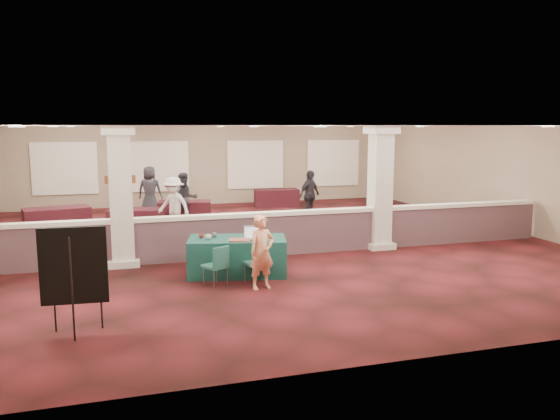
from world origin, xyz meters
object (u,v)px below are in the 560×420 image
object	(u,v)px
conf_chair_side	(218,263)
far_table_front_center	(269,229)
woman	(262,252)
attendee_a	(185,199)
near_table	(237,256)
far_table_front_left	(136,220)
far_table_back_center	(185,212)
attendee_c	(310,195)
attendee_d	(150,191)
far_table_front_right	(454,217)
conf_chair_main	(258,260)
far_table_back_right	(277,198)
far_table_back_left	(57,220)
attendee_b	(174,205)
easel_board	(74,267)

from	to	relation	value
conf_chair_side	far_table_front_center	bearing A→B (deg)	33.05
woman	attendee_a	size ratio (longest dim) A/B	0.86
near_table	woman	size ratio (longest dim) A/B	1.41
far_table_front_left	far_table_back_center	bearing A→B (deg)	34.01
attendee_c	attendee_d	world-z (taller)	attendee_d
far_table_front_right	far_table_back_center	distance (m)	8.75
conf_chair_main	attendee_c	xyz separation A→B (m)	(3.59, 6.98, 0.36)
near_table	far_table_back_right	xyz separation A→B (m)	(3.64, 9.50, -0.05)
far_table_front_center	conf_chair_main	bearing A→B (deg)	-108.26
far_table_back_left	attendee_a	bearing A→B (deg)	2.54
far_table_front_right	far_table_back_right	size ratio (longest dim) A/B	1.05
far_table_back_right	attendee_c	world-z (taller)	attendee_c
attendee_b	easel_board	bearing A→B (deg)	-64.29
conf_chair_side	attendee_a	world-z (taller)	attendee_a
conf_chair_side	attendee_b	distance (m)	5.83
conf_chair_main	far_table_front_right	bearing A→B (deg)	14.34
near_table	far_table_front_right	distance (m)	8.32
conf_chair_main	attendee_c	distance (m)	7.86
near_table	far_table_front_center	xyz separation A→B (m)	(1.62, 3.30, -0.07)
conf_chair_main	easel_board	distance (m)	3.91
attendee_a	attendee_b	xyz separation A→B (m)	(-0.50, -1.36, -0.00)
far_table_front_left	far_table_back_left	size ratio (longest dim) A/B	0.88
attendee_d	conf_chair_side	bearing A→B (deg)	112.55
easel_board	woman	distance (m)	3.71
far_table_back_right	attendee_c	xyz separation A→B (m)	(0.22, -3.33, 0.50)
woman	far_table_back_right	xyz separation A→B (m)	(3.39, 10.68, -0.39)
woman	far_table_back_center	world-z (taller)	woman
easel_board	far_table_front_right	xyz separation A→B (m)	(10.74, 6.02, -0.70)
near_table	far_table_back_center	xyz separation A→B (m)	(-0.32, 6.95, -0.05)
far_table_back_center	attendee_b	xyz separation A→B (m)	(-0.55, -1.94, 0.50)
far_table_front_right	far_table_back_center	xyz separation A→B (m)	(-7.95, 3.65, -0.02)
conf_chair_main	far_table_back_left	world-z (taller)	conf_chair_main
conf_chair_side	far_table_back_center	world-z (taller)	conf_chair_side
attendee_a	attendee_d	size ratio (longest dim) A/B	0.96
far_table_front_left	attendee_a	xyz separation A→B (m)	(1.57, 0.51, 0.52)
far_table_front_left	easel_board	bearing A→B (deg)	-97.80
far_table_front_right	attendee_d	xyz separation A→B (m)	(-8.98, 5.46, 0.52)
attendee_b	near_table	bearing A→B (deg)	-38.35
conf_chair_side	far_table_front_right	xyz separation A→B (m)	(8.20, 4.09, -0.12)
far_table_back_left	attendee_b	size ratio (longest dim) A/B	1.10
far_table_front_right	far_table_back_right	distance (m)	7.38
conf_chair_main	attendee_a	world-z (taller)	attendee_a
far_table_front_right	conf_chair_main	bearing A→B (deg)	-150.85
far_table_front_right	far_table_back_right	world-z (taller)	far_table_front_right
conf_chair_main	attendee_d	world-z (taller)	attendee_d
far_table_back_center	attendee_d	distance (m)	2.15
far_table_front_center	far_table_front_left	bearing A→B (deg)	144.12
conf_chair_side	attendee_a	xyz separation A→B (m)	(0.20, 7.17, 0.36)
far_table_back_right	attendee_d	distance (m)	5.06
conf_chair_side	far_table_back_right	xyz separation A→B (m)	(4.20, 10.29, -0.14)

